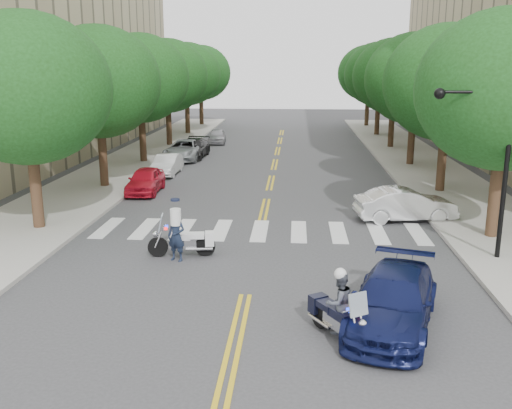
# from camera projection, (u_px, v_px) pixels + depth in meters

# --- Properties ---
(ground) EXTENTS (140.00, 140.00, 0.00)m
(ground) POSITION_uv_depth(u_px,v_px,m) (245.00, 295.00, 16.39)
(ground) COLOR #38383A
(ground) RESTS_ON ground
(sidewalk_left) EXTENTS (5.00, 60.00, 0.15)m
(sidewalk_left) POSITION_uv_depth(u_px,v_px,m) (134.00, 162.00, 38.32)
(sidewalk_left) COLOR #9E9991
(sidewalk_left) RESTS_ON ground
(sidewalk_right) EXTENTS (5.00, 60.00, 0.15)m
(sidewalk_right) POSITION_uv_depth(u_px,v_px,m) (421.00, 165.00, 37.03)
(sidewalk_right) COLOR #9E9991
(sidewalk_right) RESTS_ON ground
(tree_l_0) EXTENTS (6.40, 6.40, 8.45)m
(tree_l_0) POSITION_uv_depth(u_px,v_px,m) (26.00, 89.00, 21.46)
(tree_l_0) COLOR #382316
(tree_l_0) RESTS_ON ground
(tree_l_1) EXTENTS (6.40, 6.40, 8.45)m
(tree_l_1) POSITION_uv_depth(u_px,v_px,m) (98.00, 82.00, 29.21)
(tree_l_1) COLOR #382316
(tree_l_1) RESTS_ON ground
(tree_l_2) EXTENTS (6.40, 6.40, 8.45)m
(tree_l_2) POSITION_uv_depth(u_px,v_px,m) (140.00, 78.00, 36.96)
(tree_l_2) COLOR #382316
(tree_l_2) RESTS_ON ground
(tree_l_3) EXTENTS (6.40, 6.40, 8.45)m
(tree_l_3) POSITION_uv_depth(u_px,v_px,m) (167.00, 76.00, 44.70)
(tree_l_3) COLOR #382316
(tree_l_3) RESTS_ON ground
(tree_l_4) EXTENTS (6.40, 6.40, 8.45)m
(tree_l_4) POSITION_uv_depth(u_px,v_px,m) (186.00, 74.00, 52.45)
(tree_l_4) COLOR #382316
(tree_l_4) RESTS_ON ground
(tree_l_5) EXTENTS (6.40, 6.40, 8.45)m
(tree_l_5) POSITION_uv_depth(u_px,v_px,m) (201.00, 73.00, 60.20)
(tree_l_5) COLOR #382316
(tree_l_5) RESTS_ON ground
(tree_r_0) EXTENTS (6.40, 6.40, 8.45)m
(tree_r_0) POSITION_uv_depth(u_px,v_px,m) (506.00, 90.00, 20.27)
(tree_r_0) COLOR #382316
(tree_r_0) RESTS_ON ground
(tree_r_1) EXTENTS (6.40, 6.40, 8.45)m
(tree_r_1) POSITION_uv_depth(u_px,v_px,m) (448.00, 83.00, 28.02)
(tree_r_1) COLOR #382316
(tree_r_1) RESTS_ON ground
(tree_r_2) EXTENTS (6.40, 6.40, 8.45)m
(tree_r_2) POSITION_uv_depth(u_px,v_px,m) (415.00, 79.00, 35.76)
(tree_r_2) COLOR #382316
(tree_r_2) RESTS_ON ground
(tree_r_3) EXTENTS (6.40, 6.40, 8.45)m
(tree_r_3) POSITION_uv_depth(u_px,v_px,m) (394.00, 76.00, 43.51)
(tree_r_3) COLOR #382316
(tree_r_3) RESTS_ON ground
(tree_r_4) EXTENTS (6.40, 6.40, 8.45)m
(tree_r_4) POSITION_uv_depth(u_px,v_px,m) (380.00, 74.00, 51.26)
(tree_r_4) COLOR #382316
(tree_r_4) RESTS_ON ground
(tree_r_5) EXTENTS (6.40, 6.40, 8.45)m
(tree_r_5) POSITION_uv_depth(u_px,v_px,m) (369.00, 73.00, 59.01)
(tree_r_5) COLOR #382316
(tree_r_5) RESTS_ON ground
(traffic_signal_pole) EXTENTS (2.82, 0.42, 6.00)m
(traffic_signal_pole) POSITION_uv_depth(u_px,v_px,m) (493.00, 151.00, 18.36)
(traffic_signal_pole) COLOR black
(traffic_signal_pole) RESTS_ON ground
(motorcycle_police) EXTENTS (1.41, 2.01, 1.82)m
(motorcycle_police) POSITION_uv_depth(u_px,v_px,m) (338.00, 307.00, 13.62)
(motorcycle_police) COLOR black
(motorcycle_police) RESTS_ON ground
(motorcycle_parked) EXTENTS (2.32, 0.73, 1.50)m
(motorcycle_parked) POSITION_uv_depth(u_px,v_px,m) (188.00, 241.00, 19.61)
(motorcycle_parked) COLOR black
(motorcycle_parked) RESTS_ON ground
(officer_standing) EXTENTS (0.74, 0.61, 1.73)m
(officer_standing) POSITION_uv_depth(u_px,v_px,m) (176.00, 236.00, 19.07)
(officer_standing) COLOR #172034
(officer_standing) RESTS_ON ground
(convertible) EXTENTS (4.40, 2.16, 1.39)m
(convertible) POSITION_uv_depth(u_px,v_px,m) (405.00, 205.00, 24.04)
(convertible) COLOR white
(convertible) RESTS_ON ground
(sedan_blue) EXTENTS (3.24, 5.11, 1.38)m
(sedan_blue) POSITION_uv_depth(u_px,v_px,m) (393.00, 301.00, 14.29)
(sedan_blue) COLOR #101643
(sedan_blue) RESTS_ON ground
(parked_car_a) EXTENTS (1.64, 3.86, 1.30)m
(parked_car_a) POSITION_uv_depth(u_px,v_px,m) (146.00, 180.00, 29.25)
(parked_car_a) COLOR red
(parked_car_a) RESTS_ON ground
(parked_car_b) EXTENTS (1.30, 3.68, 1.21)m
(parked_car_b) POSITION_uv_depth(u_px,v_px,m) (167.00, 165.00, 34.10)
(parked_car_b) COLOR silver
(parked_car_b) RESTS_ON ground
(parked_car_c) EXTENTS (2.45, 4.99, 1.37)m
(parked_car_c) POSITION_uv_depth(u_px,v_px,m) (185.00, 150.00, 39.41)
(parked_car_c) COLOR #969A9D
(parked_car_c) RESTS_ON ground
(parked_car_d) EXTENTS (2.00, 4.59, 1.32)m
(parked_car_d) POSITION_uv_depth(u_px,v_px,m) (193.00, 148.00, 40.35)
(parked_car_d) COLOR black
(parked_car_d) RESTS_ON ground
(parked_car_e) EXTENTS (1.70, 3.63, 1.20)m
(parked_car_e) POSITION_uv_depth(u_px,v_px,m) (217.00, 136.00, 47.60)
(parked_car_e) COLOR gray
(parked_car_e) RESTS_ON ground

